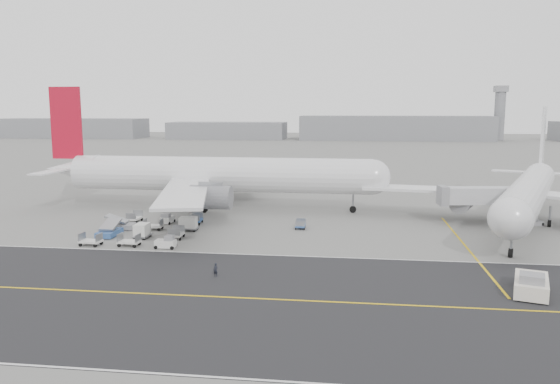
# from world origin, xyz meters

# --- Properties ---
(ground) EXTENTS (700.00, 700.00, 0.00)m
(ground) POSITION_xyz_m (0.00, 0.00, 0.00)
(ground) COLOR gray
(ground) RESTS_ON ground
(taxiway) EXTENTS (220.00, 59.00, 0.03)m
(taxiway) POSITION_xyz_m (5.02, -17.98, 0.01)
(taxiway) COLOR #262628
(taxiway) RESTS_ON ground
(horizon_buildings) EXTENTS (520.00, 28.00, 28.00)m
(horizon_buildings) POSITION_xyz_m (30.00, 260.00, 0.00)
(horizon_buildings) COLOR gray
(horizon_buildings) RESTS_ON ground
(control_tower) EXTENTS (7.00, 7.00, 31.25)m
(control_tower) POSITION_xyz_m (100.00, 265.00, 16.25)
(control_tower) COLOR gray
(control_tower) RESTS_ON ground
(airliner_a) EXTENTS (64.52, 63.79, 22.25)m
(airliner_a) POSITION_xyz_m (-10.52, 28.19, 6.40)
(airliner_a) COLOR silver
(airliner_a) RESTS_ON ground
(airliner_b) EXTENTS (50.44, 51.46, 18.66)m
(airliner_b) POSITION_xyz_m (42.36, 20.70, 5.38)
(airliner_b) COLOR silver
(airliner_b) RESTS_ON ground
(pushback_tug) EXTENTS (4.80, 8.51, 2.41)m
(pushback_tug) POSITION_xyz_m (32.47, -13.23, 0.99)
(pushback_tug) COLOR silver
(pushback_tug) RESTS_ON ground
(jet_bridge) EXTENTS (16.51, 5.01, 6.17)m
(jet_bridge) POSITION_xyz_m (36.46, 20.53, 4.30)
(jet_bridge) COLOR gray
(jet_bridge) RESTS_ON ground
(gse_cluster) EXTENTS (19.40, 23.65, 2.19)m
(gse_cluster) POSITION_xyz_m (-14.78, 7.38, 0.00)
(gse_cluster) COLOR gray
(gse_cluster) RESTS_ON ground
(stray_dolly) EXTENTS (1.51, 2.40, 1.46)m
(stray_dolly) POSITION_xyz_m (7.06, 13.56, 0.00)
(stray_dolly) COLOR silver
(stray_dolly) RESTS_ON ground
(ground_crew_a) EXTENTS (0.66, 0.55, 1.55)m
(ground_crew_a) POSITION_xyz_m (0.06, -11.71, 0.78)
(ground_crew_a) COLOR black
(ground_crew_a) RESTS_ON ground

